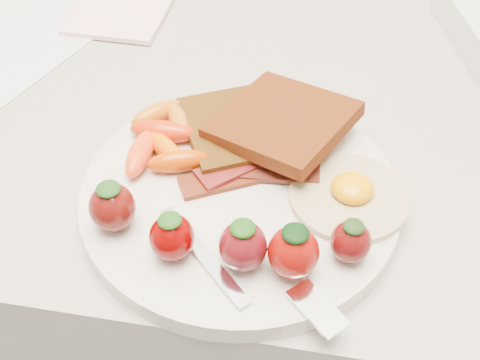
# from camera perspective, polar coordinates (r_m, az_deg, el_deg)

# --- Properties ---
(counter) EXTENTS (2.00, 0.60, 0.90)m
(counter) POSITION_cam_1_polar(r_m,az_deg,el_deg) (0.99, 0.27, -12.35)
(counter) COLOR gray
(counter) RESTS_ON ground
(plate) EXTENTS (0.27, 0.27, 0.02)m
(plate) POSITION_cam_1_polar(r_m,az_deg,el_deg) (0.51, -0.00, -1.48)
(plate) COLOR beige
(plate) RESTS_ON counter
(toast_lower) EXTENTS (0.14, 0.14, 0.01)m
(toast_lower) POSITION_cam_1_polar(r_m,az_deg,el_deg) (0.55, 0.25, 5.04)
(toast_lower) COLOR black
(toast_lower) RESTS_ON plate
(toast_upper) EXTENTS (0.14, 0.14, 0.03)m
(toast_upper) POSITION_cam_1_polar(r_m,az_deg,el_deg) (0.54, 4.06, 5.56)
(toast_upper) COLOR black
(toast_upper) RESTS_ON toast_lower
(fried_egg) EXTENTS (0.12, 0.12, 0.02)m
(fried_egg) POSITION_cam_1_polar(r_m,az_deg,el_deg) (0.50, 10.35, -1.33)
(fried_egg) COLOR beige
(fried_egg) RESTS_ON plate
(bacon_strips) EXTENTS (0.12, 0.10, 0.01)m
(bacon_strips) POSITION_cam_1_polar(r_m,az_deg,el_deg) (0.52, 0.97, 1.16)
(bacon_strips) COLOR #340502
(bacon_strips) RESTS_ON plate
(baby_carrots) EXTENTS (0.09, 0.11, 0.02)m
(baby_carrots) POSITION_cam_1_polar(r_m,az_deg,el_deg) (0.54, -7.31, 3.94)
(baby_carrots) COLOR red
(baby_carrots) RESTS_ON plate
(strawberries) EXTENTS (0.22, 0.06, 0.05)m
(strawberries) POSITION_cam_1_polar(r_m,az_deg,el_deg) (0.45, -1.28, -5.31)
(strawberries) COLOR #4C0B07
(strawberries) RESTS_ON plate
(fork) EXTENTS (0.16, 0.10, 0.00)m
(fork) POSITION_cam_1_polar(r_m,az_deg,el_deg) (0.45, 1.22, -9.25)
(fork) COLOR white
(fork) RESTS_ON plate
(paper_sheet) EXTENTS (0.26, 0.30, 0.00)m
(paper_sheet) POSITION_cam_1_polar(r_m,az_deg,el_deg) (0.79, -20.16, 13.51)
(paper_sheet) COLOR silver
(paper_sheet) RESTS_ON counter
(notepad) EXTENTS (0.11, 0.16, 0.01)m
(notepad) POSITION_cam_1_polar(r_m,az_deg,el_deg) (0.79, -10.76, 16.11)
(notepad) COLOR #FDBEC8
(notepad) RESTS_ON paper_sheet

